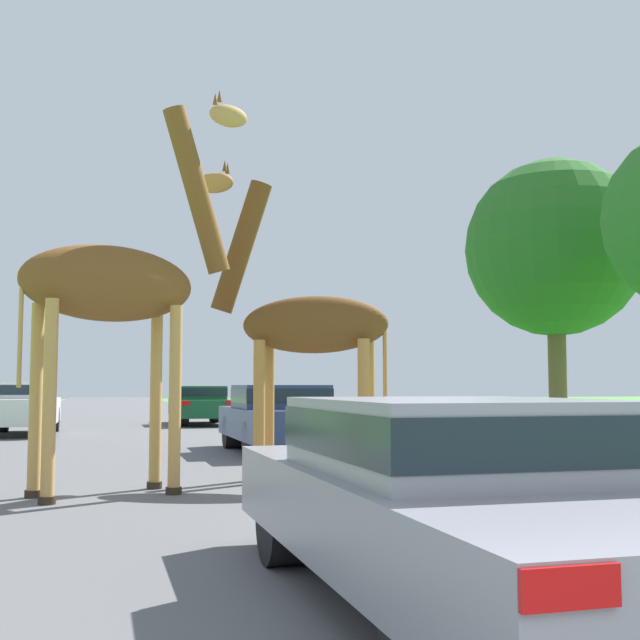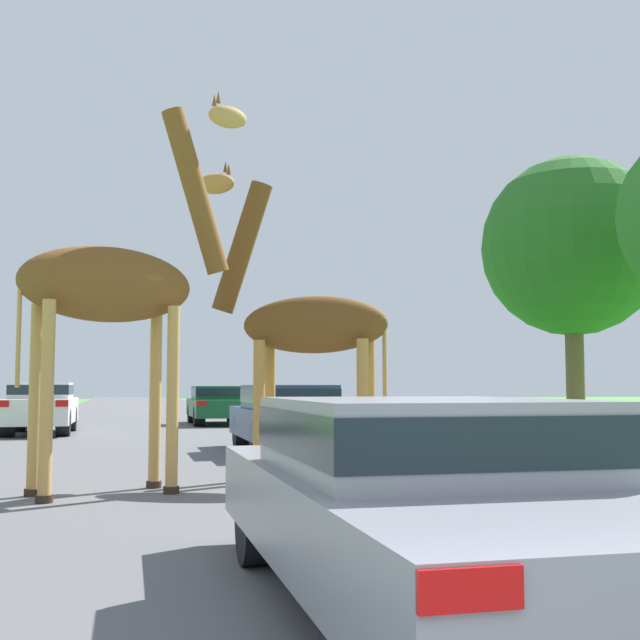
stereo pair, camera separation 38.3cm
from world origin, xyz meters
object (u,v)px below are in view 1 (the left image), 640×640
at_px(giraffe_near_road, 302,324).
at_px(car_far_ahead, 200,404).
at_px(car_queue_left, 280,416).
at_px(tree_left_edge, 555,249).
at_px(car_lead_maroon, 460,493).
at_px(car_queue_right, 24,406).
at_px(giraffe_companion, 120,284).

distance_m(giraffe_near_road, car_far_ahead, 16.60).
bearing_deg(car_queue_left, tree_left_edge, 30.89).
distance_m(car_lead_maroon, car_queue_right, 18.96).
distance_m(car_queue_left, tree_left_edge, 12.60).
relative_size(car_queue_left, tree_left_edge, 0.50).
relative_size(car_far_ahead, tree_left_edge, 0.53).
distance_m(car_queue_left, car_far_ahead, 11.63).
relative_size(car_queue_right, car_far_ahead, 0.95).
relative_size(car_queue_right, car_queue_left, 1.01).
bearing_deg(giraffe_companion, car_queue_right, 172.04).
bearing_deg(tree_left_edge, car_queue_right, 174.98).
bearing_deg(car_queue_left, car_far_ahead, 90.95).
bearing_deg(tree_left_edge, car_far_ahead, 150.97).
xyz_separation_m(car_queue_right, car_queue_left, (5.43, -7.33, -0.04)).
xyz_separation_m(car_lead_maroon, car_queue_left, (1.38, 11.19, 0.04)).
distance_m(car_lead_maroon, car_queue_left, 11.27).
bearing_deg(giraffe_near_road, car_lead_maroon, -158.90).
bearing_deg(giraffe_near_road, tree_left_edge, -18.23).
relative_size(giraffe_near_road, car_far_ahead, 1.04).
xyz_separation_m(car_queue_right, tree_left_edge, (15.42, -1.35, 4.77)).
bearing_deg(car_queue_left, car_queue_right, 126.52).
relative_size(car_queue_left, car_far_ahead, 0.94).
distance_m(giraffe_near_road, car_queue_left, 5.16).
distance_m(giraffe_near_road, car_queue_right, 13.15).
bearing_deg(giraffe_companion, tree_left_edge, 113.55).
height_order(car_far_ahead, tree_left_edge, tree_left_edge).
bearing_deg(tree_left_edge, car_queue_left, -149.11).
xyz_separation_m(car_far_ahead, tree_left_edge, (10.18, -5.65, 4.83)).
bearing_deg(car_queue_left, car_lead_maroon, -97.02).
distance_m(car_lead_maroon, tree_left_edge, 21.15).
relative_size(giraffe_companion, car_queue_right, 1.27).
distance_m(giraffe_companion, tree_left_edge, 17.82).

